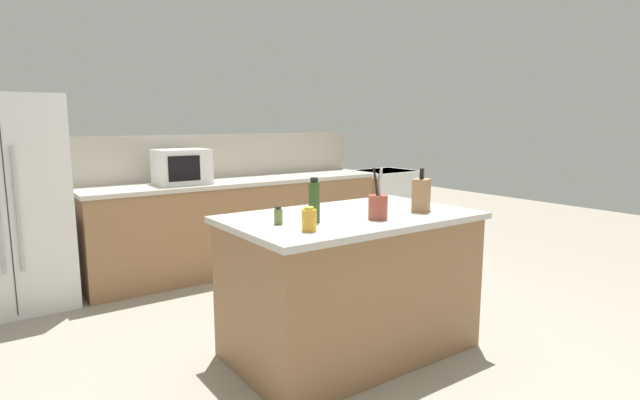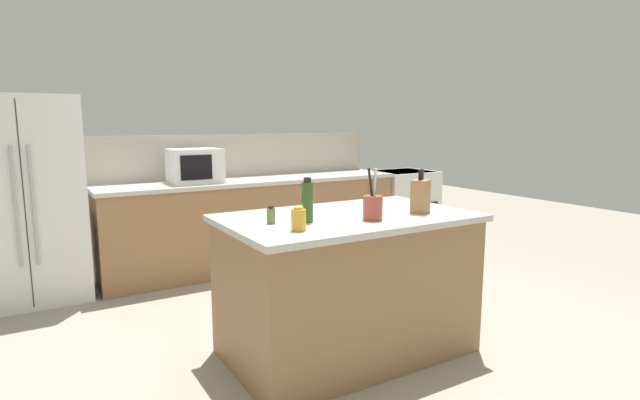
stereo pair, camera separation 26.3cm
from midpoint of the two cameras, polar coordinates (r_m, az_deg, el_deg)
name	(u,v)px [view 2 (the right image)]	position (r m, az deg, el deg)	size (l,w,h in m)	color
ground_plane	(346,351)	(3.54, 5.27, -16.84)	(14.00, 14.00, 0.00)	gray
back_counter_run	(255,222)	(5.35, -6.01, -2.58)	(3.20, 0.66, 0.94)	#936B47
wall_backsplash	(242,155)	(5.54, -7.51, 5.08)	(3.16, 0.03, 0.46)	#B2A899
kitchen_island	(347,284)	(3.36, 5.39, -9.58)	(1.61, 0.98, 0.94)	#936B47
refrigerator	(24,200)	(4.86, -29.41, 0.00)	(0.92, 0.75, 1.76)	white
range_oven	(402,206)	(6.45, 10.48, -0.74)	(0.76, 0.65, 0.92)	white
microwave	(195,166)	(5.03, -12.66, 3.84)	(0.49, 0.39, 0.33)	white
knife_block	(421,196)	(3.38, 13.62, 0.44)	(0.16, 0.15, 0.29)	#936B47
utensil_crock	(373,207)	(3.08, 8.50, -0.79)	(0.12, 0.12, 0.32)	brown
honey_jar	(298,219)	(2.75, 0.26, -2.25)	(0.08, 0.08, 0.14)	gold
spice_jar_oregano	(271,216)	(2.94, -3.04, -1.81)	(0.05, 0.05, 0.11)	#567038
olive_oil_bottle	(307,201)	(2.98, 1.08, -0.15)	(0.07, 0.07, 0.27)	#2D4C1E
pepper_grinder	(372,196)	(3.25, 8.27, 0.47)	(0.06, 0.06, 0.26)	brown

